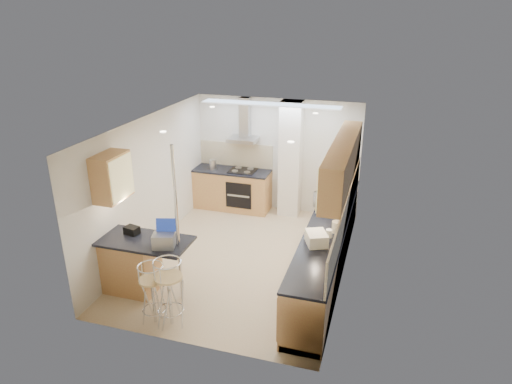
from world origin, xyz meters
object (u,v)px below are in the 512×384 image
(bar_stool_near, at_px, (153,294))
(bar_stool_end, at_px, (169,293))
(microwave, at_px, (330,198))
(bread_bin, at_px, (316,238))
(laptop, at_px, (164,241))

(bar_stool_near, relative_size, bar_stool_end, 0.91)
(microwave, distance_m, bread_bin, 1.52)
(laptop, xyz_separation_m, bar_stool_near, (0.06, -0.53, -0.58))
(microwave, distance_m, bar_stool_end, 3.39)
(laptop, bearing_deg, microwave, 31.17)
(bar_stool_near, distance_m, bread_bin, 2.53)
(laptop, bearing_deg, bread_bin, 3.97)
(bar_stool_end, bearing_deg, bread_bin, -17.90)
(microwave, xyz_separation_m, bar_stool_end, (-1.81, -2.81, -0.55))
(microwave, height_order, laptop, microwave)
(microwave, height_order, bread_bin, microwave)
(laptop, relative_size, bread_bin, 0.87)
(laptop, distance_m, bread_bin, 2.28)
(laptop, distance_m, bar_stool_end, 0.79)
(microwave, height_order, bar_stool_end, microwave)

